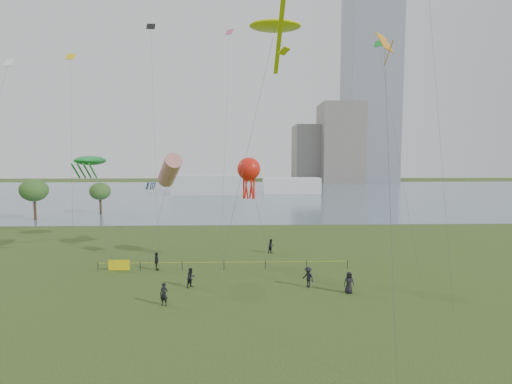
{
  "coord_description": "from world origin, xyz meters",
  "views": [
    {
      "loc": [
        -0.91,
        -19.41,
        10.51
      ],
      "look_at": [
        0.0,
        10.0,
        8.0
      ],
      "focal_mm": 26.0,
      "sensor_mm": 36.0,
      "label": 1
    }
  ],
  "objects": [
    {
      "name": "kite_stingray",
      "position": [
        1.91,
        15.28,
        22.64
      ],
      "size": [
        7.61,
        9.97,
        23.11
      ],
      "rotation": [
        0.0,
        0.0,
        0.35
      ],
      "color": "#3F3F42"
    },
    {
      "name": "kite_delta",
      "position": [
        9.04,
        7.19,
        18.04
      ],
      "size": [
        4.24,
        12.85,
        19.7
      ],
      "rotation": [
        0.0,
        0.0,
        0.25
      ],
      "color": "#3F3F42"
    },
    {
      "name": "lake",
      "position": [
        0.0,
        100.0,
        0.02
      ],
      "size": [
        400.0,
        120.0,
        0.08
      ],
      "primitive_type": "cube",
      "color": "slate",
      "rests_on": "ground_plane"
    },
    {
      "name": "spectator_c",
      "position": [
        -9.37,
        15.67,
        0.86
      ],
      "size": [
        0.65,
        1.08,
        1.73
      ],
      "primitive_type": "imported",
      "rotation": [
        0.0,
        0.0,
        1.81
      ],
      "color": "black",
      "rests_on": "ground_plane"
    },
    {
      "name": "spectator_d",
      "position": [
        7.35,
        8.98,
        0.86
      ],
      "size": [
        0.88,
        0.6,
        1.72
      ],
      "primitive_type": "imported",
      "rotation": [
        0.0,
        0.0,
        0.07
      ],
      "color": "black",
      "rests_on": "ground_plane"
    },
    {
      "name": "kite_windsock",
      "position": [
        -9.11,
        21.34,
        9.4
      ],
      "size": [
        4.28,
        8.37,
        11.34
      ],
      "rotation": [
        0.0,
        0.0,
        -0.06
      ],
      "color": "#3F3F42"
    },
    {
      "name": "pavilion_right",
      "position": [
        14.0,
        98.0,
        2.5
      ],
      "size": [
        18.0,
        7.0,
        5.0
      ],
      "primitive_type": "cube",
      "color": "white",
      "rests_on": "ground_plane"
    },
    {
      "name": "spectator_g",
      "position": [
        2.1,
        21.84,
        0.82
      ],
      "size": [
        1.01,
        0.99,
        1.64
      ],
      "primitive_type": "imported",
      "rotation": [
        0.0,
        0.0,
        0.7
      ],
      "color": "black",
      "rests_on": "ground_plane"
    },
    {
      "name": "small_kites",
      "position": [
        -5.09,
        19.58,
        23.21
      ],
      "size": [
        37.71,
        16.59,
        6.68
      ],
      "color": "yellow"
    },
    {
      "name": "spectator_f",
      "position": [
        -6.77,
        6.86,
        0.84
      ],
      "size": [
        0.7,
        0.54,
        1.69
      ],
      "primitive_type": "imported",
      "rotation": [
        0.0,
        0.0,
        -0.25
      ],
      "color": "black",
      "rests_on": "ground_plane"
    },
    {
      "name": "trees",
      "position": [
        -39.83,
        47.2,
        5.24
      ],
      "size": [
        22.64,
        13.05,
        7.68
      ],
      "color": "#342417",
      "rests_on": "ground_plane"
    },
    {
      "name": "kite_creature",
      "position": [
        -16.46,
        18.56,
        10.49
      ],
      "size": [
        5.23,
        7.31,
        10.98
      ],
      "rotation": [
        0.0,
        0.0,
        0.29
      ],
      "color": "#3F3F42"
    },
    {
      "name": "fence",
      "position": [
        -9.04,
        15.59,
        0.55
      ],
      "size": [
        24.07,
        0.07,
        1.05
      ],
      "color": "black",
      "rests_on": "ground_plane"
    },
    {
      "name": "ground_plane",
      "position": [
        0.0,
        0.0,
        0.0
      ],
      "size": [
        400.0,
        400.0,
        0.0
      ],
      "primitive_type": "plane",
      "color": "#253B12"
    },
    {
      "name": "spectator_b",
      "position": [
        4.35,
        10.45,
        0.86
      ],
      "size": [
        1.18,
        1.27,
        1.72
      ],
      "primitive_type": "imported",
      "rotation": [
        0.0,
        0.0,
        -0.92
      ],
      "color": "black",
      "rests_on": "ground_plane"
    },
    {
      "name": "building_low",
      "position": [
        32.0,
        168.0,
        14.0
      ],
      "size": [
        16.0,
        18.0,
        28.0
      ],
      "primitive_type": "cube",
      "color": "slate",
      "rests_on": "ground_plane"
    },
    {
      "name": "kite_octopus",
      "position": [
        -0.49,
        16.39,
        9.62
      ],
      "size": [
        3.37,
        4.79,
        10.81
      ],
      "rotation": [
        0.0,
        0.0,
        -0.21
      ],
      "color": "#3F3F42"
    },
    {
      "name": "pavilion_left",
      "position": [
        -12.0,
        95.0,
        3.0
      ],
      "size": [
        22.0,
        8.0,
        6.0
      ],
      "primitive_type": "cube",
      "color": "silver",
      "rests_on": "ground_plane"
    },
    {
      "name": "spectator_a",
      "position": [
        -5.37,
        10.72,
        0.82
      ],
      "size": [
        0.99,
        1.01,
        1.63
      ],
      "primitive_type": "imported",
      "rotation": [
        0.0,
        0.0,
        0.87
      ],
      "color": "black",
      "rests_on": "ground_plane"
    },
    {
      "name": "building_mid",
      "position": [
        46.0,
        162.0,
        19.0
      ],
      "size": [
        20.0,
        20.0,
        38.0
      ],
      "primitive_type": "cube",
      "color": "slate",
      "rests_on": "ground_plane"
    },
    {
      "name": "tower",
      "position": [
        62.0,
        168.0,
        60.0
      ],
      "size": [
        24.0,
        24.0,
        120.0
      ],
      "primitive_type": "cube",
      "color": "gray",
      "rests_on": "ground_plane"
    }
  ]
}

